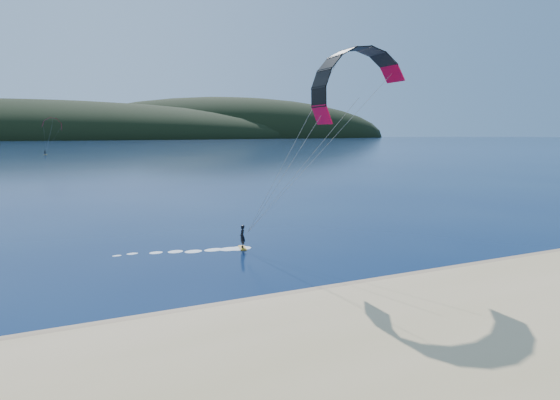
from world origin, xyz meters
The scene contains 5 objects.
ground centered at (0.00, 0.00, 0.00)m, with size 1800.00×1800.00×0.00m, color #08183D.
wet_sand centered at (0.00, 4.50, 0.05)m, with size 220.00×2.50×0.10m.
headland centered at (0.63, 745.28, 0.00)m, with size 1200.00×310.00×140.00m.
kitesurfer_near centered at (8.65, 12.52, 11.86)m, with size 22.93×7.78×16.03m.
kitesurfer_far centered at (-17.31, 203.43, 11.81)m, with size 8.44×7.19×14.52m.
Camera 1 is at (-11.76, -18.37, 9.57)m, focal length 29.67 mm.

